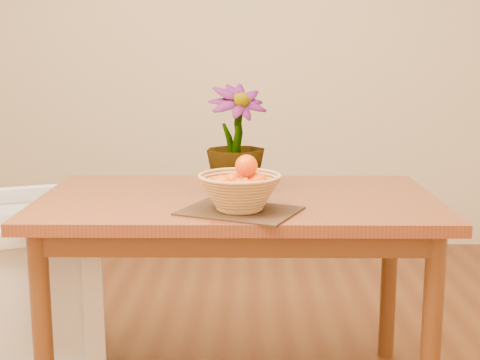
{
  "coord_description": "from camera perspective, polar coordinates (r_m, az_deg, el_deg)",
  "views": [
    {
      "loc": [
        0.03,
        -2.01,
        1.26
      ],
      "look_at": [
        0.01,
        0.07,
        0.85
      ],
      "focal_mm": 50.0,
      "sensor_mm": 36.0,
      "label": 1
    }
  ],
  "objects": [
    {
      "name": "placemat",
      "position": [
        2.14,
        -0.02,
        -2.65
      ],
      "size": [
        0.43,
        0.39,
        0.01
      ],
      "primitive_type": "cube",
      "rotation": [
        0.0,
        0.0,
        -0.42
      ],
      "color": "#392114",
      "rests_on": "table"
    },
    {
      "name": "wicker_basket",
      "position": [
        2.13,
        -0.02,
        -1.18
      ],
      "size": [
        0.27,
        0.27,
        0.11
      ],
      "color": "tan",
      "rests_on": "placemat"
    },
    {
      "name": "potted_plant",
      "position": [
        2.41,
        -0.35,
        3.53
      ],
      "size": [
        0.29,
        0.29,
        0.39
      ],
      "primitive_type": "imported",
      "rotation": [
        0.0,
        0.0,
        0.4
      ],
      "color": "#1D4E16",
      "rests_on": "table"
    },
    {
      "name": "table",
      "position": [
        2.39,
        -0.2,
        -3.45
      ],
      "size": [
        1.4,
        0.8,
        0.75
      ],
      "color": "maroon",
      "rests_on": "floor"
    },
    {
      "name": "wall_back",
      "position": [
        4.26,
        0.16,
        12.23
      ],
      "size": [
        4.0,
        0.02,
        2.7
      ],
      "primitive_type": "cube",
      "color": "beige",
      "rests_on": "floor"
    },
    {
      "name": "orange_pile",
      "position": [
        2.13,
        0.09,
        -0.15
      ],
      "size": [
        0.19,
        0.18,
        0.13
      ],
      "rotation": [
        0.0,
        0.0,
        -0.25
      ],
      "color": "#F93C04",
      "rests_on": "wicker_basket"
    }
  ]
}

